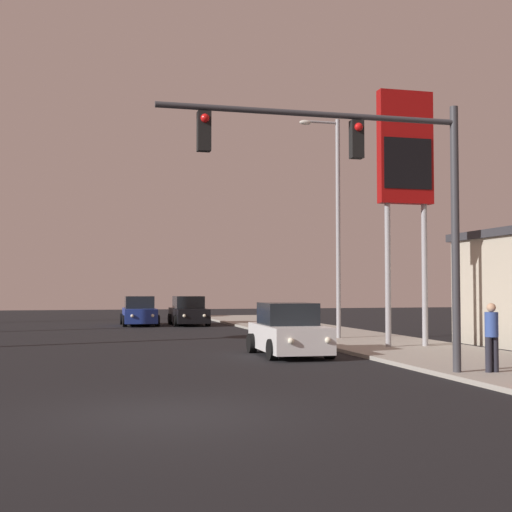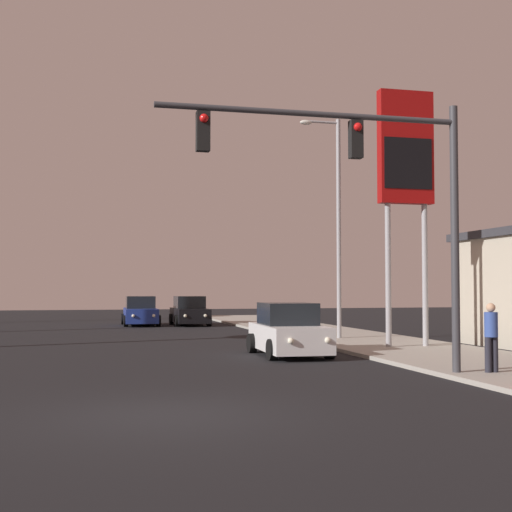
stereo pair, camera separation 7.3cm
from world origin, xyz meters
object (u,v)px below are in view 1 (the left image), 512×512
Objects in this scene: pedestrian_on_sidewalk at (492,334)px; car_white at (288,332)px; car_black at (189,312)px; traffic_light_mast at (374,180)px; street_lamp at (335,216)px; car_blue at (139,312)px; gas_station_sign at (405,162)px.

car_white is at bearing 116.55° from pedestrian_on_sidewalk.
traffic_light_mast is at bearing 91.12° from car_black.
street_lamp is at bearing 106.27° from car_black.
traffic_light_mast is 4.72m from pedestrian_on_sidewalk.
car_black is at bearing 169.49° from car_blue.
car_blue is 21.00m from gas_station_sign.
street_lamp is (6.81, -14.07, 4.36)m from car_blue.
pedestrian_on_sidewalk reaches higher than car_white.
pedestrian_on_sidewalk is at bearing 118.66° from car_white.
car_blue is at bearing -78.81° from car_white.
street_lamp is at bearing 117.04° from car_blue.
pedestrian_on_sidewalk is at bearing -92.09° from street_lamp.
car_white is (3.15, -19.68, 0.00)m from car_blue.
street_lamp reaches higher than pedestrian_on_sidewalk.
gas_station_sign is 9.47m from pedestrian_on_sidewalk.
car_blue is at bearing 97.56° from traffic_light_mast.
car_blue is 2.59× the size of pedestrian_on_sidewalk.
car_blue is 0.58× the size of traffic_light_mast.
traffic_light_mast is at bearing -105.90° from street_lamp.
pedestrian_on_sidewalk reaches higher than car_blue.
car_white is at bearing -123.14° from street_lamp.
gas_station_sign is 5.39× the size of pedestrian_on_sidewalk.
traffic_light_mast is at bearing -120.74° from gas_station_sign.
car_white is 0.58× the size of traffic_light_mast.
car_blue is 26.44m from traffic_light_mast.
pedestrian_on_sidewalk is (3.59, -25.56, 0.27)m from car_black.
traffic_light_mast is at bearing 175.68° from pedestrian_on_sidewalk.
street_lamp reaches higher than car_black.
street_lamp reaches higher than car_white.
traffic_light_mast reaches higher than pedestrian_on_sidewalk.
pedestrian_on_sidewalk is (2.93, -0.22, -3.70)m from traffic_light_mast.
pedestrian_on_sidewalk is (-1.41, -7.52, -5.58)m from gas_station_sign.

